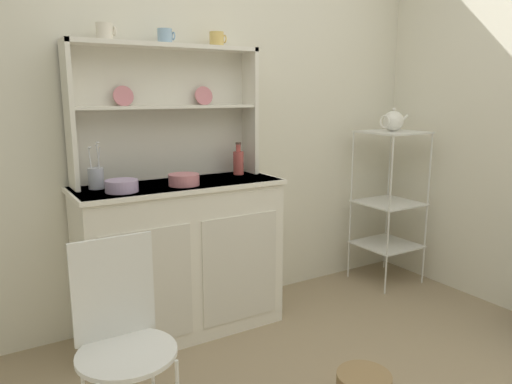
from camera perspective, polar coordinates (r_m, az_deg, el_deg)
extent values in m
cube|color=silver|center=(3.00, -6.01, 9.34)|extent=(3.84, 0.05, 2.50)
cube|color=white|center=(2.81, -8.88, -7.81)|extent=(1.12, 0.42, 0.88)
cube|color=silver|center=(2.55, -12.67, -11.08)|extent=(0.47, 0.01, 0.62)
cube|color=silver|center=(2.75, -1.84, -9.06)|extent=(0.47, 0.01, 0.62)
cube|color=white|center=(2.69, -9.16, 0.80)|extent=(1.15, 0.45, 0.02)
cube|color=silver|center=(2.84, -10.97, 9.18)|extent=(1.08, 0.02, 0.75)
cube|color=white|center=(2.62, -21.33, 8.42)|extent=(0.02, 0.18, 0.75)
cube|color=white|center=(2.99, -0.79, 9.50)|extent=(0.02, 0.18, 0.75)
cube|color=white|center=(2.76, -10.41, 9.92)|extent=(1.04, 0.16, 0.02)
cube|color=white|center=(2.77, -10.67, 16.69)|extent=(1.08, 0.18, 0.02)
cylinder|color=#D17A84|center=(2.72, -15.50, 10.94)|extent=(0.11, 0.03, 0.11)
cylinder|color=#D17A84|center=(2.89, -6.23, 11.30)|extent=(0.11, 0.03, 0.11)
cylinder|color=silver|center=(3.35, 15.53, -2.87)|extent=(0.01, 0.01, 1.11)
cylinder|color=silver|center=(3.63, 19.67, -2.01)|extent=(0.01, 0.01, 1.11)
cylinder|color=silver|center=(3.61, 11.19, -1.63)|extent=(0.01, 0.01, 1.11)
cylinder|color=silver|center=(3.87, 15.37, -0.93)|extent=(0.01, 0.01, 1.11)
cube|color=silver|center=(3.53, 15.93, 6.86)|extent=(0.40, 0.40, 0.01)
cube|color=silver|center=(3.60, 15.48, -1.24)|extent=(0.40, 0.40, 0.01)
cube|color=silver|center=(3.68, 15.22, -6.01)|extent=(0.40, 0.40, 0.01)
cylinder|color=white|center=(2.14, -12.14, -20.97)|extent=(0.01, 0.01, 0.45)
cylinder|color=white|center=(1.88, -15.09, -18.05)|extent=(0.36, 0.36, 0.02)
cube|color=white|center=(1.91, -16.58, -10.95)|extent=(0.31, 0.02, 0.40)
cylinder|color=silver|center=(2.68, -17.58, 17.72)|extent=(0.08, 0.08, 0.09)
torus|color=silver|center=(2.69, -16.48, 17.84)|extent=(0.01, 0.05, 0.05)
cylinder|color=#8EB2D1|center=(2.77, -10.79, 17.73)|extent=(0.08, 0.08, 0.08)
torus|color=#8EB2D1|center=(2.79, -9.79, 17.81)|extent=(0.01, 0.05, 0.05)
cylinder|color=#DBB760|center=(2.90, -4.70, 17.65)|extent=(0.08, 0.08, 0.08)
torus|color=#DBB760|center=(2.93, -3.77, 17.70)|extent=(0.01, 0.05, 0.05)
cylinder|color=#B79ECC|center=(2.51, -15.67, 0.71)|extent=(0.16, 0.16, 0.06)
cylinder|color=#D17A84|center=(2.62, -8.56, 1.46)|extent=(0.17, 0.17, 0.06)
cylinder|color=#B74C47|center=(2.94, -2.10, 3.46)|extent=(0.06, 0.06, 0.14)
cylinder|color=#B74C47|center=(2.93, -2.12, 5.25)|extent=(0.03, 0.03, 0.04)
cylinder|color=#4C382D|center=(2.92, -2.12, 5.81)|extent=(0.03, 0.03, 0.01)
cylinder|color=#B2B7C6|center=(2.63, -18.49, 1.56)|extent=(0.08, 0.08, 0.11)
cylinder|color=silver|center=(2.63, -18.23, 3.27)|extent=(0.02, 0.03, 0.17)
ellipsoid|color=silver|center=(2.62, -18.36, 5.27)|extent=(0.02, 0.01, 0.01)
cylinder|color=silver|center=(2.61, -19.05, 3.06)|extent=(0.01, 0.03, 0.17)
ellipsoid|color=silver|center=(2.60, -19.18, 5.02)|extent=(0.02, 0.01, 0.01)
cylinder|color=silver|center=(2.60, -18.18, 3.38)|extent=(0.02, 0.02, 0.19)
ellipsoid|color=silver|center=(2.59, -18.33, 5.62)|extent=(0.02, 0.01, 0.01)
sphere|color=white|center=(3.52, 16.00, 8.11)|extent=(0.14, 0.14, 0.14)
sphere|color=silver|center=(3.52, 16.07, 9.43)|extent=(0.02, 0.02, 0.02)
cylinder|color=white|center=(3.59, 17.12, 8.28)|extent=(0.09, 0.02, 0.07)
torus|color=white|center=(3.46, 15.05, 8.11)|extent=(0.01, 0.09, 0.09)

